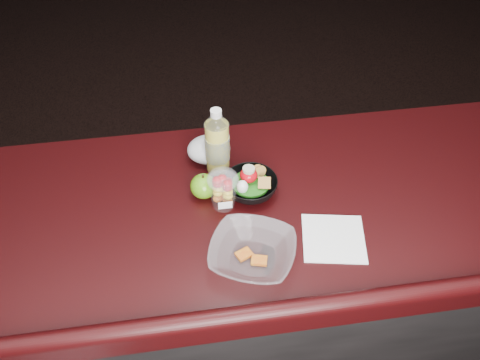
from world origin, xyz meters
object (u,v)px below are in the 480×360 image
(green_apple, at_px, (203,186))
(fruit_cup, at_px, (223,189))
(snack_bowl, at_px, (250,185))
(lemonade_bottle, at_px, (217,145))
(takeout_bowl, at_px, (252,253))

(green_apple, bearing_deg, fruit_cup, -42.78)
(fruit_cup, relative_size, snack_bowl, 0.78)
(snack_bowl, bearing_deg, green_apple, 176.12)
(fruit_cup, distance_m, snack_bowl, 0.09)
(fruit_cup, height_order, green_apple, fruit_cup)
(lemonade_bottle, relative_size, takeout_bowl, 0.77)
(lemonade_bottle, distance_m, snack_bowl, 0.15)
(fruit_cup, distance_m, takeout_bowl, 0.21)
(lemonade_bottle, height_order, takeout_bowl, lemonade_bottle)
(green_apple, xyz_separation_m, snack_bowl, (0.13, -0.01, -0.01))
(lemonade_bottle, bearing_deg, fruit_cup, -91.11)
(lemonade_bottle, relative_size, fruit_cup, 1.75)
(lemonade_bottle, xyz_separation_m, snack_bowl, (0.08, -0.11, -0.06))
(fruit_cup, height_order, snack_bowl, fruit_cup)
(snack_bowl, bearing_deg, fruit_cup, -155.25)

